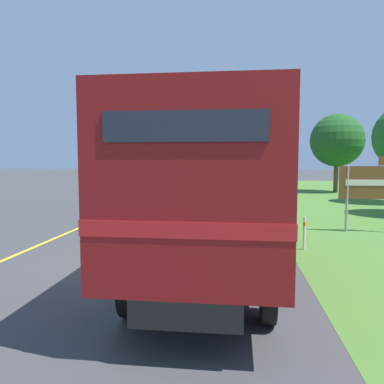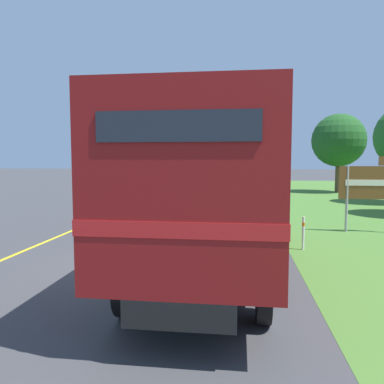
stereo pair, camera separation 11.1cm
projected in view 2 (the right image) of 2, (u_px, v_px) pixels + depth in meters
ground_plane at (143, 265)px, 9.11m from camera, size 200.00×200.00×0.00m
edge_line_yellow at (138, 203)px, 22.28m from camera, size 0.12×53.11×0.01m
centre_dash_near at (145, 263)px, 9.26m from camera, size 0.12×2.60×0.01m
centre_dash_mid_a at (184, 221)px, 15.78m from camera, size 0.12×2.60×0.01m
centre_dash_mid_b at (201, 203)px, 22.31m from camera, size 0.12×2.60×0.01m
centre_dash_far at (210, 193)px, 28.83m from camera, size 0.12×2.60×0.01m
centre_dash_farthest at (215, 187)px, 35.35m from camera, size 0.12×2.60×0.01m
horse_trailer_truck at (208, 185)px, 8.45m from camera, size 2.58×8.94×3.54m
lead_car_white at (174, 186)px, 23.08m from camera, size 1.80×4.22×1.92m
lead_car_blue_ahead at (236, 176)px, 37.79m from camera, size 1.80×4.12×1.94m
highway_sign at (369, 185)px, 13.14m from camera, size 1.93×0.09×2.68m
roadside_tree_far at (339, 140)px, 29.45m from camera, size 4.15×4.15×6.20m
delineator_post at (303, 232)px, 10.62m from camera, size 0.08×0.08×0.95m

